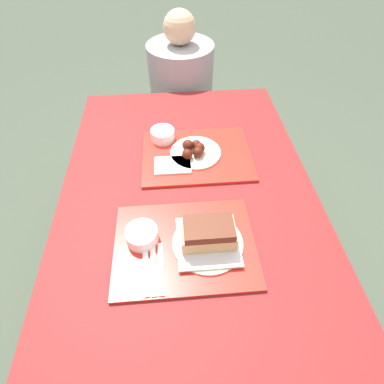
{
  "coord_description": "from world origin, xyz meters",
  "views": [
    {
      "loc": [
        -0.05,
        -0.68,
        1.59
      ],
      "look_at": [
        0.01,
        0.02,
        0.82
      ],
      "focal_mm": 28.0,
      "sensor_mm": 36.0,
      "label": 1
    }
  ],
  "objects_px": {
    "tray_near": "(185,245)",
    "bowl_coleslaw_near": "(142,235)",
    "person_seated_across": "(181,85)",
    "wings_plate_far": "(195,150)",
    "brisket_sandwich_plate": "(208,237)",
    "bowl_coleslaw_far": "(163,134)",
    "tray_far": "(197,155)"
  },
  "relations": [
    {
      "from": "tray_near",
      "to": "bowl_coleslaw_far",
      "type": "height_order",
      "value": "bowl_coleslaw_far"
    },
    {
      "from": "bowl_coleslaw_near",
      "to": "wings_plate_far",
      "type": "height_order",
      "value": "wings_plate_far"
    },
    {
      "from": "bowl_coleslaw_near",
      "to": "brisket_sandwich_plate",
      "type": "xyz_separation_m",
      "value": [
        0.2,
        -0.03,
        0.01
      ]
    },
    {
      "from": "wings_plate_far",
      "to": "brisket_sandwich_plate",
      "type": "bearing_deg",
      "value": -89.56
    },
    {
      "from": "bowl_coleslaw_far",
      "to": "wings_plate_far",
      "type": "xyz_separation_m",
      "value": [
        0.13,
        -0.11,
        -0.01
      ]
    },
    {
      "from": "tray_near",
      "to": "bowl_coleslaw_near",
      "type": "height_order",
      "value": "bowl_coleslaw_near"
    },
    {
      "from": "person_seated_across",
      "to": "wings_plate_far",
      "type": "bearing_deg",
      "value": -88.89
    },
    {
      "from": "bowl_coleslaw_far",
      "to": "person_seated_across",
      "type": "relative_size",
      "value": 0.15
    },
    {
      "from": "tray_far",
      "to": "wings_plate_far",
      "type": "distance_m",
      "value": 0.03
    },
    {
      "from": "brisket_sandwich_plate",
      "to": "wings_plate_far",
      "type": "relative_size",
      "value": 1.07
    },
    {
      "from": "tray_near",
      "to": "brisket_sandwich_plate",
      "type": "height_order",
      "value": "brisket_sandwich_plate"
    },
    {
      "from": "brisket_sandwich_plate",
      "to": "tray_near",
      "type": "bearing_deg",
      "value": 176.91
    },
    {
      "from": "bowl_coleslaw_far",
      "to": "person_seated_across",
      "type": "xyz_separation_m",
      "value": [
        0.11,
        0.63,
        -0.11
      ]
    },
    {
      "from": "tray_near",
      "to": "person_seated_across",
      "type": "relative_size",
      "value": 0.65
    },
    {
      "from": "tray_far",
      "to": "bowl_coleslaw_near",
      "type": "bearing_deg",
      "value": -117.79
    },
    {
      "from": "bowl_coleslaw_far",
      "to": "wings_plate_far",
      "type": "height_order",
      "value": "wings_plate_far"
    },
    {
      "from": "tray_far",
      "to": "brisket_sandwich_plate",
      "type": "bearing_deg",
      "value": -90.72
    },
    {
      "from": "brisket_sandwich_plate",
      "to": "bowl_coleslaw_far",
      "type": "height_order",
      "value": "brisket_sandwich_plate"
    },
    {
      "from": "wings_plate_far",
      "to": "bowl_coleslaw_near",
      "type": "bearing_deg",
      "value": -116.64
    },
    {
      "from": "bowl_coleslaw_near",
      "to": "person_seated_across",
      "type": "distance_m",
      "value": 1.16
    },
    {
      "from": "wings_plate_far",
      "to": "person_seated_across",
      "type": "distance_m",
      "value": 0.74
    },
    {
      "from": "tray_near",
      "to": "wings_plate_far",
      "type": "relative_size",
      "value": 2.14
    },
    {
      "from": "brisket_sandwich_plate",
      "to": "bowl_coleslaw_far",
      "type": "bearing_deg",
      "value": 103.55
    },
    {
      "from": "tray_near",
      "to": "bowl_coleslaw_near",
      "type": "relative_size",
      "value": 4.36
    },
    {
      "from": "tray_near",
      "to": "bowl_coleslaw_near",
      "type": "xyz_separation_m",
      "value": [
        -0.13,
        0.03,
        0.03
      ]
    },
    {
      "from": "tray_far",
      "to": "bowl_coleslaw_near",
      "type": "relative_size",
      "value": 4.36
    },
    {
      "from": "bowl_coleslaw_far",
      "to": "bowl_coleslaw_near",
      "type": "bearing_deg",
      "value": -98.24
    },
    {
      "from": "tray_far",
      "to": "wings_plate_far",
      "type": "relative_size",
      "value": 2.14
    },
    {
      "from": "bowl_coleslaw_near",
      "to": "brisket_sandwich_plate",
      "type": "bearing_deg",
      "value": -9.06
    },
    {
      "from": "brisket_sandwich_plate",
      "to": "person_seated_across",
      "type": "relative_size",
      "value": 0.33
    },
    {
      "from": "bowl_coleslaw_near",
      "to": "brisket_sandwich_plate",
      "type": "distance_m",
      "value": 0.21
    },
    {
      "from": "brisket_sandwich_plate",
      "to": "bowl_coleslaw_far",
      "type": "distance_m",
      "value": 0.56
    }
  ]
}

